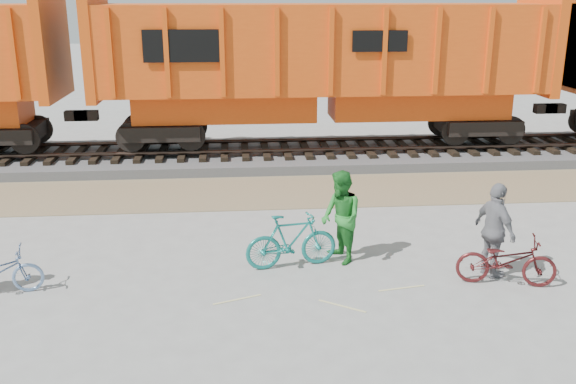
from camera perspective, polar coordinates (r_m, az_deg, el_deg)
name	(u,v)px	position (r m, az deg, el deg)	size (l,w,h in m)	color
ground	(290,278)	(12.22, 0.16, -7.69)	(120.00, 120.00, 0.00)	#9E9E99
gravel_strip	(272,192)	(17.35, -1.43, 0.01)	(120.00, 3.00, 0.02)	#927B5B
ballast_bed	(265,156)	(20.68, -2.03, 3.26)	(120.00, 4.00, 0.30)	slate
track	(265,146)	(20.60, -2.04, 4.13)	(120.00, 2.60, 0.24)	black
hopper_car_center	(323,65)	(20.35, 3.15, 11.19)	(14.00, 3.13, 4.65)	black
bicycle_teal	(291,241)	(12.51, 0.30, -4.36)	(0.51, 1.82, 1.09)	#177870
bicycle_maroon	(506,261)	(12.46, 18.84, -5.81)	(0.62, 1.79, 0.94)	#4B1617
person_man	(341,217)	(12.68, 4.73, -2.27)	(0.90, 0.70, 1.86)	#227B29
person_woman	(495,230)	(12.60, 17.91, -3.27)	(1.07, 0.45, 1.83)	gray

